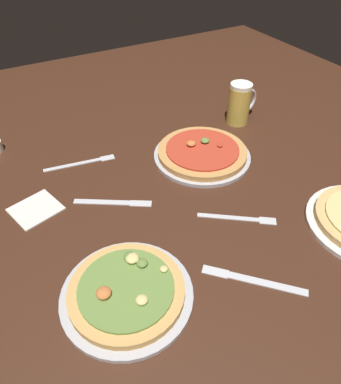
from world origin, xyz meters
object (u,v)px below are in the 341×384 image
Objects in this scene: pizza_plate_far at (202,153)px; knife_right at (113,202)px; pizza_plate_near at (127,292)px; fork_spare at (239,218)px; fork_left at (82,163)px; knife_spare at (253,280)px; beer_mug_dark at (240,103)px; napkin_folded at (36,209)px.

pizza_plate_far is 1.59× the size of knife_right.
fork_spare is at bearing 11.24° from pizza_plate_near.
pizza_plate_near is 0.31m from knife_right.
fork_left is at bearing 122.85° from fork_spare.
fork_left is 0.65m from knife_spare.
pizza_plate_far is 1.74× the size of fork_spare.
pizza_plate_near is 0.36m from fork_spare.
knife_right is at bearing -169.36° from pizza_plate_far.
knife_spare is (-0.09, -0.17, 0.00)m from fork_spare.
beer_mug_dark is 0.82× the size of knife_spare.
knife_right is 0.43m from knife_spare.
pizza_plate_near reaches higher than napkin_folded.
pizza_plate_near is 1.57× the size of knife_spare.
fork_left is at bearing 177.09° from beer_mug_dark.
fork_spare is 0.20m from knife_spare.
fork_left is at bearing 82.39° from pizza_plate_near.
knife_right is at bearing 73.50° from pizza_plate_near.
beer_mug_dark is 0.72m from knife_spare.
knife_right is (-0.58, -0.19, -0.07)m from beer_mug_dark.
pizza_plate_far is 1.39× the size of fork_left.
napkin_folded is 0.23m from fork_left.
beer_mug_dark is 0.52m from fork_spare.
fork_left is at bearing 107.48° from knife_spare.
pizza_plate_near is at bearing 158.80° from knife_spare.
knife_spare is at bearing -21.20° from pizza_plate_near.
pizza_plate_near is at bearing -143.98° from beer_mug_dark.
pizza_plate_far is at bearing 40.02° from pizza_plate_near.
knife_spare is (-0.40, -0.59, -0.07)m from beer_mug_dark.
fork_spare is at bearing -32.80° from napkin_folded.
pizza_plate_far is (0.42, 0.36, -0.00)m from pizza_plate_near.
pizza_plate_near is 1.27× the size of fork_left.
beer_mug_dark is at bearing -2.91° from fork_left.
pizza_plate_far is 0.34m from knife_right.
pizza_plate_far reaches higher than knife_spare.
pizza_plate_near is at bearing -73.51° from napkin_folded.
fork_spare is (-0.31, -0.41, -0.07)m from beer_mug_dark.
beer_mug_dark reaches higher than pizza_plate_far.
pizza_plate_near is at bearing -106.50° from knife_right.
fork_left and knife_spare have the same top height.
napkin_folded reaches higher than fork_left.
knife_right is at bearing -161.65° from beer_mug_dark.
beer_mug_dark reaches higher than knife_spare.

